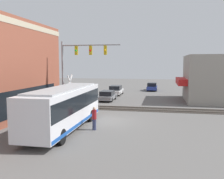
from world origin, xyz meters
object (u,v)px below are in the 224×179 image
at_px(city_bus, 64,107).
at_px(parked_car_blue, 152,87).
at_px(crossing_signal, 70,89).
at_px(parked_car_grey, 107,96).
at_px(pedestrian_near_bus, 94,118).
at_px(parked_car_white, 116,91).
at_px(pedestrian_at_crossing, 71,100).

height_order(city_bus, parked_car_blue, city_bus).
xyz_separation_m(crossing_signal, parked_car_grey, (7.44, -2.46, -1.66)).
height_order(crossing_signal, pedestrian_near_bus, crossing_signal).
xyz_separation_m(city_bus, parked_car_white, (21.36, -0.00, -1.07)).
bearing_deg(pedestrian_at_crossing, parked_car_white, -11.56).
relative_size(crossing_signal, parked_car_blue, 0.84).
distance_m(crossing_signal, parked_car_grey, 8.01).
xyz_separation_m(crossing_signal, pedestrian_near_bus, (-7.33, -4.68, -1.40)).
distance_m(city_bus, pedestrian_near_bus, 2.41).
height_order(city_bus, crossing_signal, crossing_signal).
distance_m(parked_car_grey, pedestrian_at_crossing, 7.13).
bearing_deg(pedestrian_at_crossing, pedestrian_near_bus, -149.21).
bearing_deg(pedestrian_at_crossing, city_bus, -162.78).
distance_m(parked_car_grey, parked_car_white, 6.25).
relative_size(parked_car_blue, pedestrian_at_crossing, 2.52).
xyz_separation_m(crossing_signal, parked_car_white, (13.69, -2.46, -1.59)).
distance_m(parked_car_blue, pedestrian_near_bus, 28.82).
relative_size(city_bus, pedestrian_near_bus, 5.91).
bearing_deg(crossing_signal, city_bus, -162.25).
relative_size(crossing_signal, parked_car_grey, 0.88).
relative_size(city_bus, parked_car_white, 2.25).
height_order(parked_car_white, pedestrian_at_crossing, pedestrian_at_crossing).
relative_size(city_bus, parked_car_blue, 2.29).
relative_size(parked_car_grey, parked_car_white, 0.94).
distance_m(crossing_signal, pedestrian_near_bus, 8.81).
bearing_deg(parked_car_white, pedestrian_near_bus, -173.97).
xyz_separation_m(city_bus, crossing_signal, (7.67, 2.46, 0.53)).
bearing_deg(parked_car_blue, pedestrian_near_bus, 173.67).
bearing_deg(city_bus, parked_car_grey, -0.00).
bearing_deg(pedestrian_near_bus, parked_car_grey, 8.56).
height_order(parked_car_white, pedestrian_near_bus, pedestrian_near_bus).
relative_size(crossing_signal, parked_car_white, 0.83).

